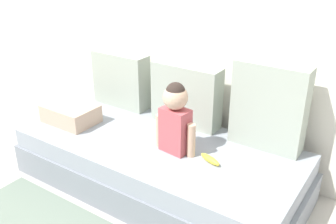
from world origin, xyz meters
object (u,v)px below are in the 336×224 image
object	(u,v)px
couch	(159,164)
toddler	(175,116)
throw_pillow_right	(269,106)
throw_pillow_center	(186,95)
folded_blanket	(71,114)
banana	(210,159)
throw_pillow_left	(121,79)

from	to	relation	value
couch	toddler	xyz separation A→B (m)	(0.16, -0.04, 0.44)
throw_pillow_right	toddler	xyz separation A→B (m)	(-0.47, -0.40, -0.04)
throw_pillow_center	folded_blanket	xyz separation A→B (m)	(-0.75, -0.48, -0.17)
folded_blanket	banana	bearing A→B (deg)	4.01
toddler	banana	distance (m)	0.35
throw_pillow_left	folded_blanket	size ratio (longest dim) A/B	1.24
throw_pillow_right	throw_pillow_center	bearing A→B (deg)	180.00
couch	throw_pillow_right	world-z (taller)	throw_pillow_right
banana	couch	bearing A→B (deg)	175.53
folded_blanket	toddler	bearing A→B (deg)	4.99
couch	throw_pillow_left	bearing A→B (deg)	150.32
couch	toddler	bearing A→B (deg)	-12.57
throw_pillow_right	banana	xyz separation A→B (m)	(-0.21, -0.40, -0.28)
couch	toddler	size ratio (longest dim) A/B	4.23
throw_pillow_left	throw_pillow_right	size ratio (longest dim) A/B	0.84
throw_pillow_right	couch	bearing A→B (deg)	-150.32
couch	folded_blanket	size ratio (longest dim) A/B	5.14
throw_pillow_right	folded_blanket	world-z (taller)	throw_pillow_right
throw_pillow_center	toddler	world-z (taller)	toddler
throw_pillow_left	folded_blanket	world-z (taller)	throw_pillow_left
toddler	folded_blanket	size ratio (longest dim) A/B	1.21
throw_pillow_center	toddler	bearing A→B (deg)	-67.84
throw_pillow_left	folded_blanket	bearing A→B (deg)	-102.99
throw_pillow_right	banana	bearing A→B (deg)	-117.84
throw_pillow_right	throw_pillow_left	bearing A→B (deg)	180.00
throw_pillow_right	folded_blanket	xyz separation A→B (m)	(-1.38, -0.48, -0.23)
couch	throw_pillow_center	distance (m)	0.55
toddler	banana	bearing A→B (deg)	0.61
throw_pillow_left	folded_blanket	distance (m)	0.52
throw_pillow_center	folded_blanket	world-z (taller)	throw_pillow_center
banana	throw_pillow_center	bearing A→B (deg)	137.16
toddler	banana	size ratio (longest dim) A/B	2.86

